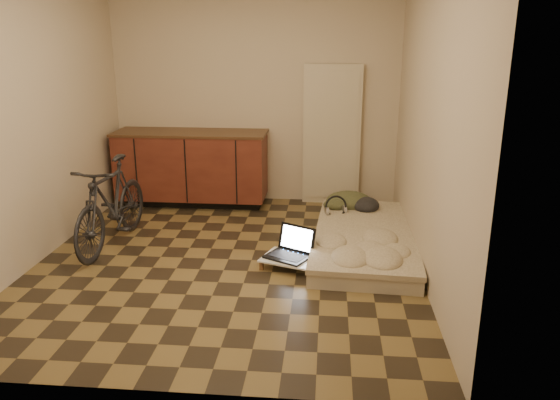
# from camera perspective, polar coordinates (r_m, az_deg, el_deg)

# --- Properties ---
(room_shell) EXTENTS (3.50, 4.00, 2.60)m
(room_shell) POSITION_cam_1_polar(r_m,az_deg,el_deg) (4.84, -5.82, 8.10)
(room_shell) COLOR brown
(room_shell) RESTS_ON ground
(cabinets) EXTENTS (1.84, 0.62, 0.91)m
(cabinets) POSITION_cam_1_polar(r_m,az_deg,el_deg) (6.80, -9.16, 3.40)
(cabinets) COLOR black
(cabinets) RESTS_ON ground
(appliance_panel) EXTENTS (0.70, 0.10, 1.70)m
(appliance_panel) POSITION_cam_1_polar(r_m,az_deg,el_deg) (6.75, 5.43, 6.75)
(appliance_panel) COLOR beige
(appliance_panel) RESTS_ON ground
(bicycle) EXTENTS (0.56, 1.53, 0.97)m
(bicycle) POSITION_cam_1_polar(r_m,az_deg,el_deg) (5.59, -17.27, 0.04)
(bicycle) COLOR black
(bicycle) RESTS_ON ground
(futon) EXTENTS (1.10, 2.10, 0.18)m
(futon) POSITION_cam_1_polar(r_m,az_deg,el_deg) (5.49, 8.88, -4.04)
(futon) COLOR #AEA28B
(futon) RESTS_ON ground
(clothing_pile) EXTENTS (0.57, 0.49, 0.22)m
(clothing_pile) POSITION_cam_1_polar(r_m,az_deg,el_deg) (6.20, 7.64, 0.39)
(clothing_pile) COLOR #3E4226
(clothing_pile) RESTS_ON futon
(headphones) EXTENTS (0.32, 0.30, 0.18)m
(headphones) POSITION_cam_1_polar(r_m,az_deg,el_deg) (5.92, 5.87, -0.58)
(headphones) COLOR black
(headphones) RESTS_ON futon
(lap_desk) EXTENTS (0.67, 0.54, 0.10)m
(lap_desk) POSITION_cam_1_polar(r_m,az_deg,el_deg) (4.97, 1.57, -6.23)
(lap_desk) COLOR brown
(lap_desk) RESTS_ON ground
(laptop) EXTENTS (0.49, 0.47, 0.26)m
(laptop) POSITION_cam_1_polar(r_m,az_deg,el_deg) (4.99, 1.11, -5.30)
(laptop) COLOR black
(laptop) RESTS_ON lap_desk
(mouse) EXTENTS (0.07, 0.10, 0.04)m
(mouse) POSITION_cam_1_polar(r_m,az_deg,el_deg) (4.82, 3.55, -6.60)
(mouse) COLOR white
(mouse) RESTS_ON lap_desk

